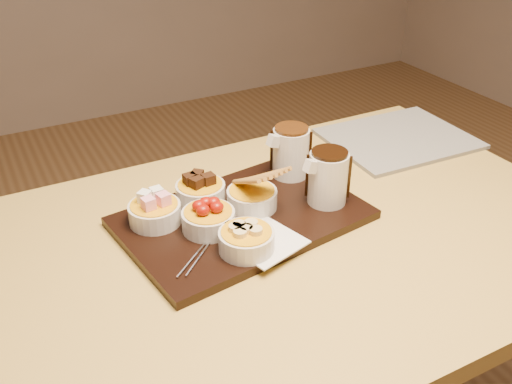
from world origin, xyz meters
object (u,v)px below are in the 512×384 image
dining_table (290,272)px  newspaper (398,139)px  bowl_strawberries (208,220)px  pitcher_dark_chocolate (328,178)px  serving_board (243,218)px  pitcher_milk_chocolate (291,153)px

dining_table → newspaper: size_ratio=3.48×
bowl_strawberries → pitcher_dark_chocolate: (0.25, -0.02, 0.03)m
serving_board → pitcher_dark_chocolate: pitcher_dark_chocolate is taller
dining_table → pitcher_dark_chocolate: 0.20m
dining_table → pitcher_milk_chocolate: 0.26m
dining_table → bowl_strawberries: (-0.15, 0.06, 0.14)m
dining_table → pitcher_milk_chocolate: (0.10, 0.17, 0.17)m
bowl_strawberries → pitcher_dark_chocolate: 0.25m
dining_table → bowl_strawberries: bowl_strawberries is taller
dining_table → pitcher_dark_chocolate: (0.10, 0.04, 0.17)m
serving_board → newspaper: bearing=8.0°
dining_table → serving_board: bearing=132.3°
bowl_strawberries → pitcher_dark_chocolate: pitcher_dark_chocolate is taller
bowl_strawberries → pitcher_milk_chocolate: 0.27m
pitcher_dark_chocolate → serving_board: bearing=160.0°
dining_table → pitcher_dark_chocolate: size_ratio=11.19×
pitcher_milk_chocolate → newspaper: (0.35, 0.05, -0.07)m
serving_board → pitcher_milk_chocolate: 0.20m
dining_table → serving_board: (-0.07, 0.08, 0.11)m
pitcher_dark_chocolate → pitcher_milk_chocolate: same height
pitcher_dark_chocolate → pitcher_milk_chocolate: bearing=85.6°
serving_board → pitcher_dark_chocolate: (0.17, -0.04, 0.06)m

